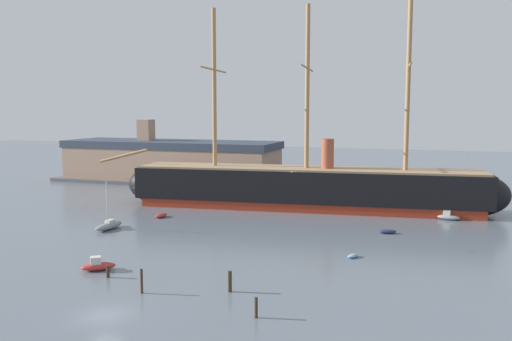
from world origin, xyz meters
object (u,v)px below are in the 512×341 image
tall_ship (306,187)px  sailboat_mid_left (109,225)px  seagull_in_flight (292,172)px  mooring_piling_midwater (142,281)px  dinghy_alongside_stern (388,232)px  mooring_piling_nearest (256,308)px  dockside_warehouse_left (171,161)px  motorboat_far_right (448,217)px  motorboat_foreground_left (98,265)px  dinghy_alongside_bow (161,215)px  mooring_piling_right_pair (108,271)px  sailboat_distant_centre (296,196)px  dinghy_mid_right (353,256)px  mooring_piling_left_pair (230,281)px

tall_ship → sailboat_mid_left: tall_ship is taller
tall_ship → seagull_in_flight: (4.22, -25.37, 5.66)m
tall_ship → mooring_piling_midwater: bearing=-95.4°
dinghy_alongside_stern → mooring_piling_nearest: 35.14m
mooring_piling_nearest → dockside_warehouse_left: 85.97m
motorboat_far_right → seagull_in_flight: bearing=-129.1°
tall_ship → motorboat_foreground_left: 43.99m
dinghy_alongside_stern → dinghy_alongside_bow: bearing=-179.3°
sailboat_mid_left → mooring_piling_right_pair: bearing=-55.9°
mooring_piling_right_pair → dockside_warehouse_left: 73.18m
motorboat_foreground_left → dinghy_alongside_stern: size_ratio=1.46×
sailboat_mid_left → dinghy_alongside_stern: size_ratio=2.73×
mooring_piling_right_pair → seagull_in_flight: bearing=51.9°
motorboat_far_right → sailboat_distant_centre: 30.15m
mooring_piling_right_pair → sailboat_distant_centre: bearing=83.9°
mooring_piling_nearest → dockside_warehouse_left: (-46.26, 72.36, 3.95)m
motorboat_foreground_left → motorboat_far_right: size_ratio=1.02×
dockside_warehouse_left → mooring_piling_midwater: bearing=-64.0°
dinghy_mid_right → mooring_piling_right_pair: mooring_piling_right_pair is taller
motorboat_far_right → seagull_in_flight: size_ratio=3.29×
sailboat_mid_left → mooring_piling_nearest: size_ratio=4.01×
motorboat_foreground_left → mooring_piling_left_pair: bearing=-6.0°
dinghy_mid_right → dinghy_alongside_bow: 35.11m
motorboat_foreground_left → dinghy_alongside_stern: 39.11m
dinghy_alongside_bow → sailboat_distant_centre: 29.51m
motorboat_foreground_left → seagull_in_flight: size_ratio=3.35×
mooring_piling_midwater → mooring_piling_left_pair: bearing=21.8°
mooring_piling_left_pair → mooring_piling_right_pair: (-13.41, -0.08, -0.37)m
motorboat_foreground_left → mooring_piling_left_pair: mooring_piling_left_pair is taller
sailboat_distant_centre → mooring_piling_midwater: (-0.02, -56.83, 0.78)m
tall_ship → mooring_piling_nearest: size_ratio=41.27×
seagull_in_flight → motorboat_foreground_left: bearing=-135.4°
motorboat_foreground_left → mooring_piling_nearest: bearing=-18.6°
motorboat_foreground_left → mooring_piling_midwater: bearing=-30.0°
motorboat_foreground_left → mooring_piling_midwater: size_ratio=1.60×
dinghy_mid_right → seagull_in_flight: seagull_in_flight is taller
dinghy_mid_right → dinghy_alongside_bow: bearing=157.8°
tall_ship → dinghy_mid_right: (12.45, -28.19, -3.55)m
sailboat_distant_centre → dockside_warehouse_left: dockside_warehouse_left is taller
mooring_piling_right_pair → seagull_in_flight: seagull_in_flight is taller
tall_ship → seagull_in_flight: 26.34m
sailboat_mid_left → sailboat_distant_centre: size_ratio=1.50×
mooring_piling_nearest → mooring_piling_midwater: 12.23m
mooring_piling_left_pair → dockside_warehouse_left: size_ratio=0.04×
dinghy_mid_right → seagull_in_flight: 12.67m
sailboat_mid_left → mooring_piling_midwater: bearing=-49.7°
motorboat_foreground_left → sailboat_distant_centre: (8.24, 52.08, -0.14)m
sailboat_mid_left → mooring_piling_nearest: sailboat_mid_left is taller
dinghy_alongside_bow → mooring_piling_left_pair: bearing=-51.0°
sailboat_distant_centre → mooring_piling_midwater: size_ratio=1.98×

